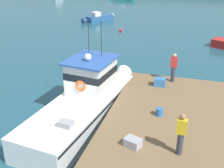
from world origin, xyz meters
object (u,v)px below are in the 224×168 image
(deckhand_by_the_boat, at_px, (174,67))
(deckhand_further_back, at_px, (181,133))
(crate_single_by_cleat, at_px, (133,142))
(bait_bucket, at_px, (159,112))
(crate_stack_mid_dock, at_px, (160,82))
(moored_boat_far_right, at_px, (98,18))
(main_fishing_boat, at_px, (86,100))
(mooring_buoy_spare_mooring, at_px, (113,15))
(mooring_buoy_inshore, at_px, (121,30))

(deckhand_by_the_boat, bearing_deg, deckhand_further_back, -82.02)
(crate_single_by_cleat, distance_m, bait_bucket, 2.63)
(crate_stack_mid_dock, height_order, moored_boat_far_right, crate_stack_mid_dock)
(main_fishing_boat, xyz_separation_m, mooring_buoy_spare_mooring, (-6.08, 25.21, -0.78))
(deckhand_further_back, height_order, moored_boat_far_right, deckhand_further_back)
(deckhand_by_the_boat, height_order, mooring_buoy_inshore, deckhand_by_the_boat)
(mooring_buoy_inshore, bearing_deg, crate_stack_mid_dock, -67.74)
(bait_bucket, height_order, moored_boat_far_right, bait_bucket)
(crate_single_by_cleat, relative_size, mooring_buoy_spare_mooring, 1.30)
(deckhand_further_back, relative_size, moored_boat_far_right, 0.39)
(crate_stack_mid_dock, height_order, deckhand_by_the_boat, deckhand_by_the_boat)
(crate_single_by_cleat, bearing_deg, crate_stack_mid_dock, 88.21)
(crate_single_by_cleat, relative_size, bait_bucket, 1.76)
(crate_single_by_cleat, relative_size, deckhand_by_the_boat, 0.37)
(main_fishing_boat, relative_size, bait_bucket, 29.26)
(crate_stack_mid_dock, relative_size, crate_single_by_cleat, 1.00)
(crate_single_by_cleat, xyz_separation_m, moored_boat_far_right, (-10.27, 25.66, -0.98))
(bait_bucket, relative_size, mooring_buoy_inshore, 1.06)
(deckhand_further_back, distance_m, mooring_buoy_spare_mooring, 30.58)
(main_fishing_boat, distance_m, moored_boat_far_right, 23.44)
(main_fishing_boat, height_order, crate_single_by_cleat, main_fishing_boat)
(crate_stack_mid_dock, distance_m, mooring_buoy_spare_mooring, 24.71)
(main_fishing_boat, bearing_deg, mooring_buoy_spare_mooring, 103.56)
(crate_stack_mid_dock, bearing_deg, deckhand_further_back, -75.17)
(mooring_buoy_spare_mooring, bearing_deg, deckhand_by_the_boat, -65.55)
(bait_bucket, xyz_separation_m, mooring_buoy_inshore, (-6.77, 18.64, -1.21))
(mooring_buoy_spare_mooring, bearing_deg, main_fishing_boat, -76.44)
(bait_bucket, xyz_separation_m, mooring_buoy_spare_mooring, (-9.86, 25.99, -1.14))
(crate_single_by_cleat, relative_size, deckhand_further_back, 0.37)
(crate_single_by_cleat, xyz_separation_m, bait_bucket, (0.62, 2.55, 0.00))
(bait_bucket, xyz_separation_m, moored_boat_far_right, (-10.89, 23.11, -0.98))
(crate_single_by_cleat, xyz_separation_m, deckhand_further_back, (1.69, 0.04, 0.69))
(moored_boat_far_right, distance_m, mooring_buoy_inshore, 6.09)
(crate_stack_mid_dock, relative_size, deckhand_further_back, 0.37)
(crate_stack_mid_dock, xyz_separation_m, deckhand_further_back, (1.51, -5.69, 0.65))
(bait_bucket, bearing_deg, deckhand_by_the_boat, 87.68)
(moored_boat_far_right, xyz_separation_m, mooring_buoy_spare_mooring, (1.03, 2.88, -0.16))
(crate_single_by_cleat, xyz_separation_m, mooring_buoy_spare_mooring, (-9.24, 28.54, -1.13))
(crate_stack_mid_dock, bearing_deg, main_fishing_boat, -144.34)
(crate_single_by_cleat, relative_size, moored_boat_far_right, 0.14)
(main_fishing_boat, relative_size, mooring_buoy_inshore, 30.90)
(main_fishing_boat, relative_size, moored_boat_far_right, 2.37)
(crate_single_by_cleat, distance_m, deckhand_by_the_boat, 6.60)
(main_fishing_boat, bearing_deg, deckhand_further_back, -34.25)
(moored_boat_far_right, height_order, mooring_buoy_inshore, moored_boat_far_right)
(deckhand_by_the_boat, relative_size, deckhand_further_back, 1.00)
(mooring_buoy_spare_mooring, bearing_deg, deckhand_further_back, -69.03)
(moored_boat_far_right, bearing_deg, mooring_buoy_spare_mooring, 70.28)
(crate_stack_mid_dock, xyz_separation_m, moored_boat_far_right, (-10.45, 19.93, -1.03))
(deckhand_by_the_boat, bearing_deg, moored_boat_far_right, 119.99)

